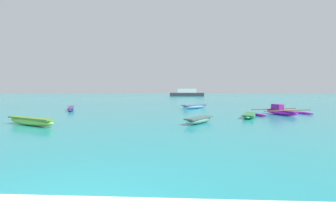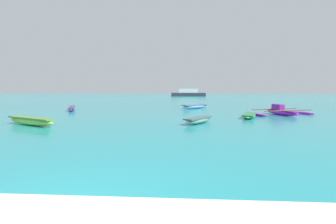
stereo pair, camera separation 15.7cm
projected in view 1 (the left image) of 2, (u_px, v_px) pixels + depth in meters
moored_boat_0 at (195, 106)px, 23.80m from camera, size 3.23×3.29×0.43m
moored_boat_1 at (31, 121)px, 12.43m from camera, size 3.71×2.10×0.44m
moored_boat_2 at (249, 115)px, 16.01m from camera, size 1.81×2.96×0.28m
moored_boat_3 at (71, 108)px, 21.71m from camera, size 2.19×4.02×0.34m
moored_boat_4 at (199, 120)px, 13.20m from camera, size 1.98×2.39×0.36m
moored_boat_5 at (280, 111)px, 17.73m from camera, size 5.02×3.50×0.82m
distant_ferry at (187, 93)px, 70.72m from camera, size 10.68×2.35×2.35m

